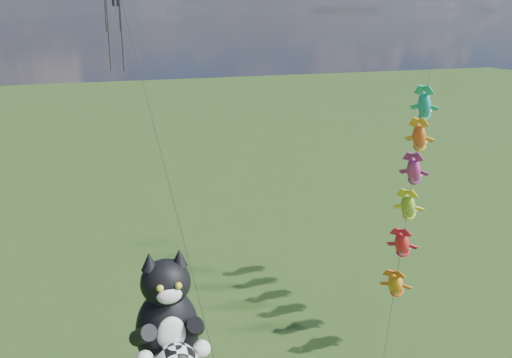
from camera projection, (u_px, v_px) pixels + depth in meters
name	position (u px, v px, depth m)	size (l,w,h in m)	color
cat_kite_rig	(169.00, 328.00, 20.88)	(2.81, 4.30, 11.66)	brown
fish_windsock_rig	(411.00, 188.00, 35.58)	(10.43, 12.24, 16.35)	brown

